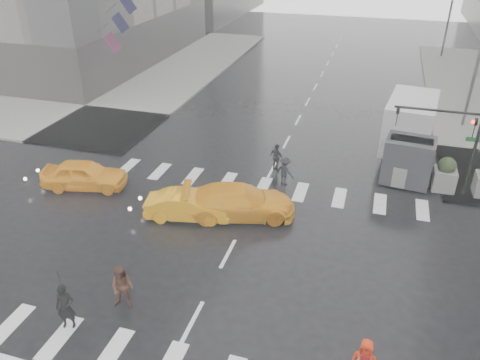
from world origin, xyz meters
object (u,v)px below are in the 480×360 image
(pedestrian_brown, at_px, (122,287))
(box_truck, at_px, (409,133))
(traffic_signal_pole, at_px, (455,136))
(taxi_front, at_px, (84,175))
(taxi_mid, at_px, (188,206))

(pedestrian_brown, bearing_deg, box_truck, 52.05)
(traffic_signal_pole, height_order, taxi_front, traffic_signal_pole)
(pedestrian_brown, xyz_separation_m, taxi_mid, (-0.01, 6.09, -0.22))
(pedestrian_brown, xyz_separation_m, box_truck, (9.78, 15.06, 1.03))
(taxi_mid, xyz_separation_m, box_truck, (9.79, 8.97, 1.26))
(traffic_signal_pole, relative_size, taxi_front, 1.03)
(pedestrian_brown, distance_m, taxi_mid, 6.10)
(traffic_signal_pole, xyz_separation_m, taxi_front, (-17.94, -4.76, -2.47))
(taxi_front, relative_size, box_truck, 0.65)
(taxi_front, bearing_deg, taxi_mid, -113.71)
(box_truck, bearing_deg, taxi_mid, -130.33)
(taxi_front, relative_size, taxi_mid, 1.09)
(pedestrian_brown, height_order, box_truck, box_truck)
(pedestrian_brown, relative_size, taxi_front, 0.40)
(traffic_signal_pole, xyz_separation_m, box_truck, (-1.86, 3.05, -1.30))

